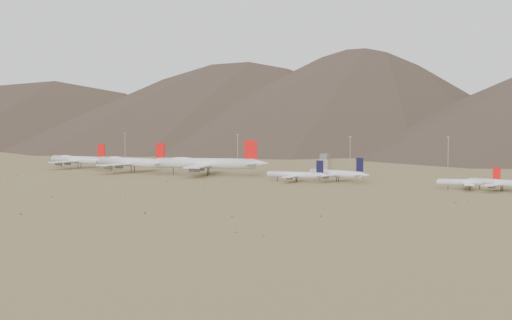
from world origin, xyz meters
The scene contains 15 objects.
ground centered at (0.00, 0.00, 0.00)m, with size 3000.00×3000.00×0.00m, color olive.
mountain_ridge centered at (0.00, 900.00, 150.00)m, with size 4400.00×1000.00×300.00m.
widebody_west centered at (-139.91, 36.46, 6.65)m, with size 65.02×49.88×19.30m.
widebody_centre centered at (-76.41, 25.51, 7.46)m, with size 72.83×56.10×21.63m.
widebody_east centered at (-16.61, 33.26, 8.24)m, with size 76.98×61.43×23.89m.
narrowbody_a centered at (59.65, 20.14, 4.36)m, with size 40.58×29.47×13.44m.
narrowbody_b centered at (80.14, 34.63, 4.95)m, with size 45.28×33.42×15.26m.
narrowbody_c centered at (161.92, 27.70, 4.00)m, with size 35.78×26.72×12.32m.
narrowbody_d centered at (178.74, 27.16, 4.44)m, with size 40.70×30.01×13.70m.
control_tower centered at (30.00, 120.00, 5.32)m, with size 8.00×8.00×12.00m.
mast_far_west centered at (-168.94, 121.75, 14.20)m, with size 2.00×0.60×25.70m.
mast_west centered at (-54.86, 131.03, 14.20)m, with size 2.00×0.60×25.70m.
mast_centre centered at (50.96, 118.40, 14.20)m, with size 2.00×0.60×25.70m.
mast_east centered at (117.17, 137.99, 14.20)m, with size 2.00×0.60×25.70m.
desert_scrub centered at (62.82, -85.30, 0.33)m, with size 382.13×146.74×0.80m.
Camera 1 is at (262.73, -359.74, 38.58)m, focal length 50.00 mm.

